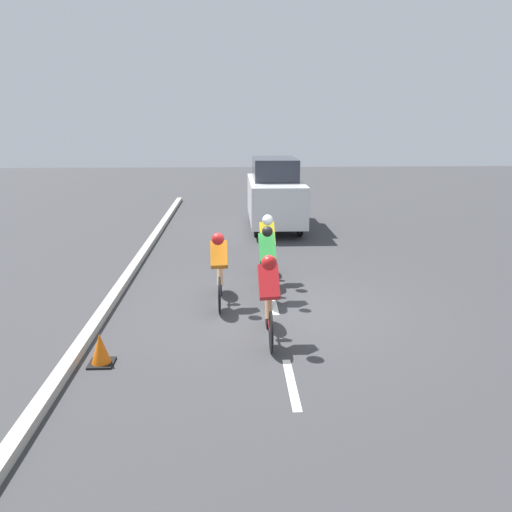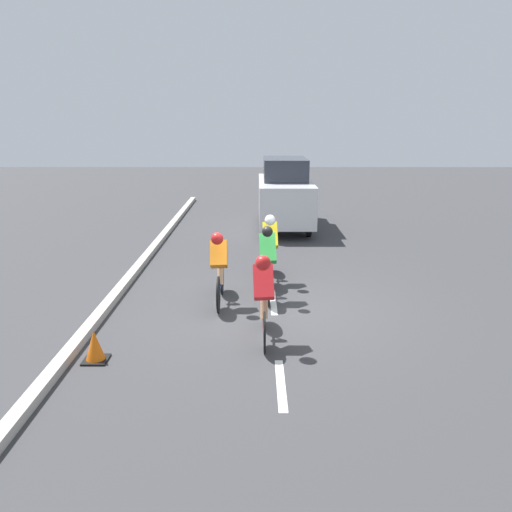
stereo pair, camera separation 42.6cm
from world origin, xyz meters
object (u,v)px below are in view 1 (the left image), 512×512
(cyclist_orange, at_px, (219,266))
(support_car, at_px, (275,194))
(cyclist_red, at_px, (269,294))
(cyclist_green, at_px, (267,260))
(cyclist_yellow, at_px, (267,246))
(traffic_cone, at_px, (100,349))

(cyclist_orange, relative_size, support_car, 0.41)
(cyclist_red, height_order, cyclist_orange, cyclist_red)
(cyclist_green, xyz_separation_m, support_car, (-0.71, -6.92, 0.33))
(cyclist_yellow, relative_size, support_car, 0.41)
(cyclist_orange, height_order, support_car, support_car)
(cyclist_red, height_order, cyclist_yellow, cyclist_yellow)
(cyclist_orange, distance_m, traffic_cone, 2.99)
(traffic_cone, bearing_deg, cyclist_green, -133.96)
(cyclist_yellow, bearing_deg, cyclist_orange, 55.16)
(cyclist_red, bearing_deg, cyclist_yellow, -93.43)
(traffic_cone, bearing_deg, cyclist_orange, -125.33)
(cyclist_orange, bearing_deg, cyclist_yellow, -124.84)
(cyclist_yellow, height_order, cyclist_orange, cyclist_yellow)
(cyclist_red, bearing_deg, support_car, -95.24)
(cyclist_yellow, bearing_deg, cyclist_green, 86.01)
(cyclist_green, relative_size, cyclist_yellow, 0.97)
(support_car, bearing_deg, cyclist_red, 84.76)
(support_car, bearing_deg, cyclist_orange, 77.17)
(cyclist_green, height_order, support_car, support_car)
(cyclist_red, xyz_separation_m, traffic_cone, (2.53, 0.70, -0.58))
(cyclist_green, relative_size, traffic_cone, 3.39)
(cyclist_yellow, distance_m, cyclist_orange, 1.79)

